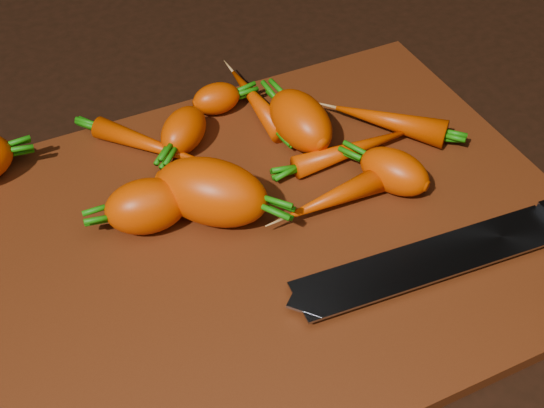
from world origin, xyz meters
name	(u,v)px	position (x,y,z in m)	size (l,w,h in m)	color
ground	(277,240)	(0.00, 0.00, -0.01)	(2.00, 2.00, 0.01)	black
cutting_board	(277,231)	(0.00, 0.00, 0.01)	(0.50, 0.40, 0.01)	#64290F
carrot_1	(146,206)	(-0.10, 0.05, 0.04)	(0.07, 0.05, 0.05)	#D63D00
carrot_2	(211,192)	(-0.04, 0.04, 0.04)	(0.10, 0.06, 0.06)	#D63D00
carrot_3	(300,121)	(0.07, 0.09, 0.04)	(0.08, 0.05, 0.05)	#D63D00
carrot_4	(184,131)	(-0.03, 0.13, 0.03)	(0.06, 0.04, 0.04)	#D63D00
carrot_5	(216,99)	(0.02, 0.17, 0.03)	(0.05, 0.03, 0.03)	#D63D00
carrot_6	(394,171)	(0.11, 0.00, 0.03)	(0.07, 0.04, 0.04)	#D63D00
carrot_7	(257,101)	(0.05, 0.15, 0.02)	(0.11, 0.02, 0.02)	#D63D00
carrot_8	(354,149)	(0.10, 0.05, 0.02)	(0.12, 0.02, 0.02)	#D63D00
carrot_9	(390,121)	(0.15, 0.07, 0.03)	(0.11, 0.03, 0.03)	#D63D00
carrot_10	(152,145)	(-0.06, 0.14, 0.02)	(0.12, 0.02, 0.02)	#D63D00
carrot_11	(344,193)	(0.06, 0.00, 0.03)	(0.11, 0.03, 0.03)	#D63D00
knife	(454,253)	(0.11, -0.10, 0.02)	(0.38, 0.06, 0.02)	gray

